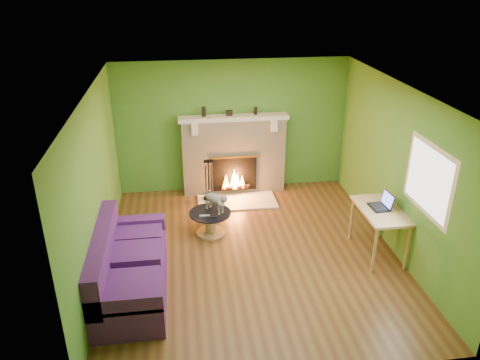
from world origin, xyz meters
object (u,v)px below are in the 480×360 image
Objects in this scene: coffee_table at (210,221)px; cat at (214,201)px; desk at (381,215)px; sofa at (127,269)px.

cat reaches higher than coffee_table.
cat is at bearing 157.68° from desk.
desk is at bearing -20.71° from coffee_table.
desk is (2.55, -0.96, 0.46)m from coffee_table.
cat is (0.08, 0.05, 0.35)m from coffee_table.
desk is 2.67m from cat.
desk reaches higher than coffee_table.
desk is 1.79× the size of cat.
coffee_table is (1.26, 1.39, -0.13)m from sofa.
cat is (-2.47, 1.01, -0.10)m from desk.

